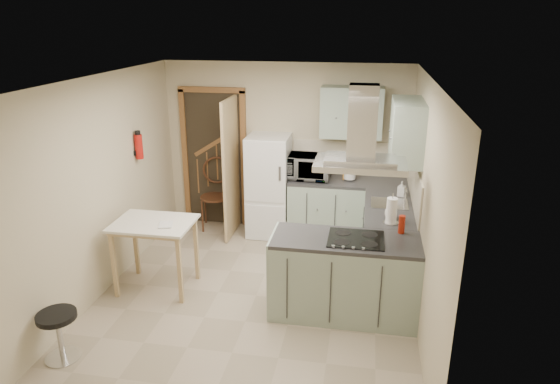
% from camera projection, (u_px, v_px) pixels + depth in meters
% --- Properties ---
extents(floor, '(4.20, 4.20, 0.00)m').
position_uv_depth(floor, '(256.00, 296.00, 5.86)').
color(floor, tan).
rests_on(floor, ground).
extents(ceiling, '(4.20, 4.20, 0.00)m').
position_uv_depth(ceiling, '(252.00, 79.00, 5.03)').
color(ceiling, silver).
rests_on(ceiling, back_wall).
extents(back_wall, '(3.60, 0.00, 3.60)m').
position_uv_depth(back_wall, '(286.00, 148.00, 7.39)').
color(back_wall, '#BFB394').
rests_on(back_wall, floor).
extents(left_wall, '(0.00, 4.20, 4.20)m').
position_uv_depth(left_wall, '(102.00, 187.00, 5.74)').
color(left_wall, '#BFB394').
rests_on(left_wall, floor).
extents(right_wall, '(0.00, 4.20, 4.20)m').
position_uv_depth(right_wall, '(424.00, 206.00, 5.15)').
color(right_wall, '#BFB394').
rests_on(right_wall, floor).
extents(doorway, '(1.10, 0.12, 2.10)m').
position_uv_depth(doorway, '(214.00, 158.00, 7.61)').
color(doorway, brown).
rests_on(doorway, floor).
extents(fridge, '(0.60, 0.60, 1.50)m').
position_uv_depth(fridge, '(269.00, 186.00, 7.31)').
color(fridge, white).
rests_on(fridge, floor).
extents(counter_back, '(1.08, 0.60, 0.90)m').
position_uv_depth(counter_back, '(327.00, 209.00, 7.27)').
color(counter_back, '#9EB2A0').
rests_on(counter_back, floor).
extents(counter_right, '(0.60, 1.95, 0.90)m').
position_uv_depth(counter_right, '(386.00, 231.00, 6.51)').
color(counter_right, '#9EB2A0').
rests_on(counter_right, floor).
extents(splashback, '(1.68, 0.02, 0.50)m').
position_uv_depth(splashback, '(351.00, 158.00, 7.26)').
color(splashback, beige).
rests_on(splashback, counter_back).
extents(wall_cabinet_back, '(0.85, 0.35, 0.70)m').
position_uv_depth(wall_cabinet_back, '(352.00, 112.00, 6.87)').
color(wall_cabinet_back, '#9EB2A0').
rests_on(wall_cabinet_back, back_wall).
extents(wall_cabinet_right, '(0.35, 0.90, 0.70)m').
position_uv_depth(wall_cabinet_right, '(407.00, 131.00, 5.77)').
color(wall_cabinet_right, '#9EB2A0').
rests_on(wall_cabinet_right, right_wall).
extents(peninsula, '(1.55, 0.65, 0.90)m').
position_uv_depth(peninsula, '(345.00, 277.00, 5.37)').
color(peninsula, '#9EB2A0').
rests_on(peninsula, floor).
extents(hob, '(0.58, 0.50, 0.01)m').
position_uv_depth(hob, '(356.00, 239.00, 5.21)').
color(hob, black).
rests_on(hob, peninsula).
extents(extractor_hood, '(0.90, 0.55, 0.10)m').
position_uv_depth(extractor_hood, '(360.00, 164.00, 4.93)').
color(extractor_hood, silver).
rests_on(extractor_hood, ceiling).
extents(sink, '(0.45, 0.40, 0.01)m').
position_uv_depth(sink, '(389.00, 203.00, 6.19)').
color(sink, silver).
rests_on(sink, counter_right).
extents(fire_extinguisher, '(0.10, 0.10, 0.32)m').
position_uv_depth(fire_extinguisher, '(139.00, 147.00, 6.48)').
color(fire_extinguisher, '#B2140F').
rests_on(fire_extinguisher, left_wall).
extents(drop_leaf_table, '(0.91, 0.69, 0.86)m').
position_uv_depth(drop_leaf_table, '(156.00, 255.00, 5.91)').
color(drop_leaf_table, tan).
rests_on(drop_leaf_table, floor).
extents(bentwood_chair, '(0.52, 0.52, 0.99)m').
position_uv_depth(bentwood_chair, '(215.00, 197.00, 7.61)').
color(bentwood_chair, '#4B2419').
rests_on(bentwood_chair, floor).
extents(stool, '(0.47, 0.47, 0.49)m').
position_uv_depth(stool, '(60.00, 336.00, 4.72)').
color(stool, black).
rests_on(stool, floor).
extents(microwave, '(0.63, 0.44, 0.34)m').
position_uv_depth(microwave, '(308.00, 167.00, 7.12)').
color(microwave, black).
rests_on(microwave, counter_back).
extents(kettle, '(0.22, 0.22, 0.25)m').
position_uv_depth(kettle, '(350.00, 171.00, 7.06)').
color(kettle, white).
rests_on(kettle, counter_back).
extents(cereal_box, '(0.08, 0.18, 0.27)m').
position_uv_depth(cereal_box, '(346.00, 169.00, 7.15)').
color(cereal_box, orange).
rests_on(cereal_box, counter_back).
extents(soap_bottle, '(0.11, 0.11, 0.20)m').
position_uv_depth(soap_bottle, '(402.00, 189.00, 6.43)').
color(soap_bottle, '#B4B5C1').
rests_on(soap_bottle, counter_right).
extents(paper_towel, '(0.16, 0.16, 0.31)m').
position_uv_depth(paper_towel, '(392.00, 210.00, 5.57)').
color(paper_towel, white).
rests_on(paper_towel, counter_right).
extents(cup, '(0.17, 0.17, 0.11)m').
position_uv_depth(cup, '(391.00, 214.00, 5.72)').
color(cup, silver).
rests_on(cup, counter_right).
extents(red_bottle, '(0.09, 0.09, 0.20)m').
position_uv_depth(red_bottle, '(402.00, 224.00, 5.33)').
color(red_bottle, '#A1200D').
rests_on(red_bottle, peninsula).
extents(book, '(0.20, 0.24, 0.09)m').
position_uv_depth(book, '(159.00, 222.00, 5.65)').
color(book, '#973249').
rests_on(book, drop_leaf_table).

